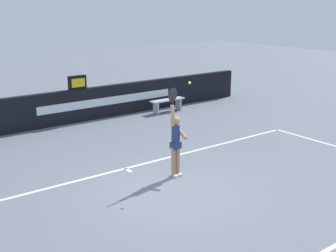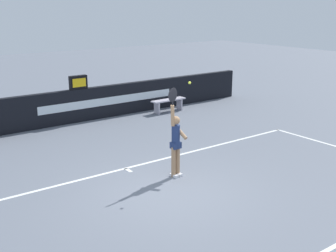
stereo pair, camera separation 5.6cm
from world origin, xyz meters
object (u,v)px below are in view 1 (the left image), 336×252
at_px(speed_display, 77,82).
at_px(tennis_player, 176,141).
at_px(courtside_bench_near, 167,102).
at_px(tennis_ball, 190,83).

distance_m(speed_display, tennis_player, 6.32).
bearing_deg(courtside_bench_near, tennis_player, -125.03).
bearing_deg(tennis_player, tennis_ball, -46.39).
distance_m(speed_display, courtside_bench_near, 3.72).
bearing_deg(speed_display, tennis_player, -93.61).
relative_size(speed_display, tennis_player, 0.29).
xyz_separation_m(speed_display, courtside_bench_near, (3.48, -0.75, -1.07)).
height_order(tennis_player, courtside_bench_near, tennis_player).
distance_m(tennis_ball, courtside_bench_near, 7.12).
xyz_separation_m(tennis_player, courtside_bench_near, (3.88, 5.54, -0.55)).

